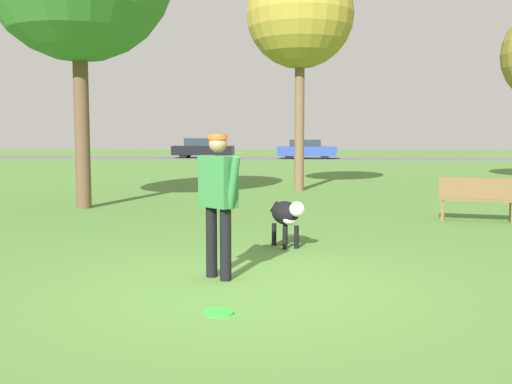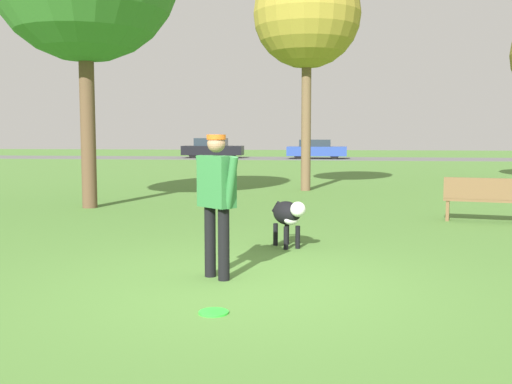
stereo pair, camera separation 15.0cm
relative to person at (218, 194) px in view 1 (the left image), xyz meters
The scene contains 9 objects.
ground_plane 1.09m from the person, 37.28° to the right, with size 120.00×120.00×0.00m, color #4C7A33.
far_road_strip 35.33m from the person, 89.37° to the left, with size 120.00×6.00×0.01m.
person is the anchor object (origin of this frame).
dog 2.14m from the person, 71.50° to the left, with size 0.62×0.86×0.70m.
frisbee 1.66m from the person, 80.24° to the right, with size 0.28×0.28×0.02m.
tree_mid_center 11.81m from the person, 87.43° to the left, with size 3.10×3.10×6.66m.
parked_car_black 36.38m from the person, 101.60° to the left, with size 4.38×2.01×1.42m.
parked_car_blue 34.99m from the person, 89.79° to the left, with size 4.08×1.84×1.33m.
park_bench 6.49m from the person, 50.78° to the left, with size 1.45×0.68×0.84m.
Camera 1 is at (0.76, -6.32, 1.63)m, focal length 42.00 mm.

